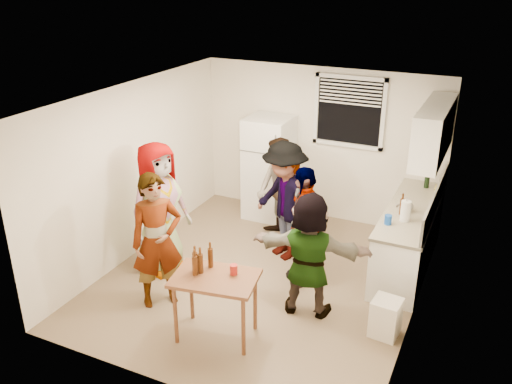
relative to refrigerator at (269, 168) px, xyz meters
The scene contains 23 objects.
room 2.20m from the refrigerator, 68.25° to the right, with size 4.00×4.50×2.50m, color white, non-canonical shape.
window 1.60m from the refrigerator, 15.38° to the left, with size 1.12×0.10×1.06m, color white, non-canonical shape.
refrigerator is the anchor object (origin of this frame).
counter_lower 2.59m from the refrigerator, 16.59° to the right, with size 0.60×2.20×0.86m, color white.
countertop 2.56m from the refrigerator, 16.59° to the right, with size 0.64×2.22×0.04m, color #B9AF93.
backsplash 2.84m from the refrigerator, 14.94° to the right, with size 0.03×2.20×0.36m, color #AEAA9F.
upper_cabinets 2.85m from the refrigerator, 11.61° to the right, with size 0.34×1.60×0.70m, color white.
kettle 2.55m from the refrigerator, 19.61° to the right, with size 0.22×0.18×0.18m, color silver, non-canonical shape.
paper_towel 2.70m from the refrigerator, 25.62° to the right, with size 0.13×0.13×0.28m, color white.
wine_bottle 2.50m from the refrigerator, ahead, with size 0.07×0.07×0.29m, color black.
beer_bottle_counter 2.55m from the refrigerator, 22.79° to the right, with size 0.06×0.06×0.22m, color #47230C.
blue_cup 2.63m from the refrigerator, 30.99° to the right, with size 0.09×0.09×0.12m, color blue.
picture_frame 2.68m from the refrigerator, ahead, with size 0.02×0.17×0.14m, color #E4CD4D.
trash_bin 3.52m from the refrigerator, 43.35° to the right, with size 0.31×0.31×0.46m, color white.
serving_table 3.43m from the refrigerator, 76.33° to the right, with size 0.93×0.62×0.78m, color brown, non-canonical shape.
beer_bottle_table 3.27m from the refrigerator, 79.43° to the right, with size 0.06×0.06×0.23m, color #47230C.
red_cup 3.23m from the refrigerator, 72.97° to the right, with size 0.09×0.09×0.11m, color #A91F18.
guest_grey 2.47m from the refrigerator, 105.68° to the right, with size 0.90×1.85×0.59m, color #989898.
guest_stripe 3.05m from the refrigerator, 93.64° to the right, with size 0.63×1.72×0.41m, color #141933.
guest_back_left 1.25m from the refrigerator, 56.13° to the right, with size 0.79×1.62×0.61m, color #523827.
guest_back_right 1.64m from the refrigerator, 57.03° to the right, with size 1.12×1.74×0.65m, color #3E3D42.
guest_black 2.28m from the refrigerator, 53.66° to the right, with size 0.96×1.64×0.40m, color black.
guest_orange 2.93m from the refrigerator, 56.29° to the right, with size 1.45×1.57×0.46m, color #C25C39.
Camera 1 is at (2.61, -5.78, 3.96)m, focal length 38.00 mm.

